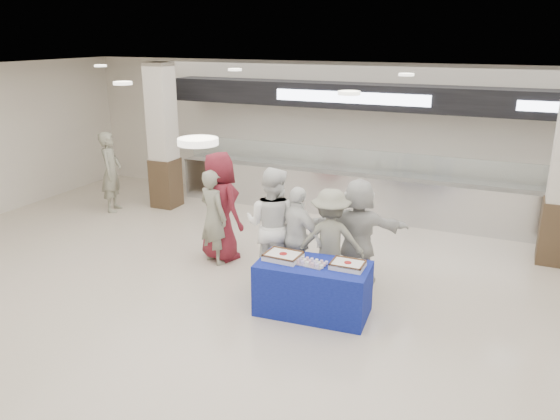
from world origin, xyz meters
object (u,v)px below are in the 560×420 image
at_px(soldier_bg, 111,172).
at_px(display_table, 313,288).
at_px(soldier_b, 330,241).
at_px(cupcake_tray, 312,263).
at_px(sheet_cake_left, 283,256).
at_px(civilian_maroon, 220,207).
at_px(sheet_cake_right, 348,264).
at_px(civilian_white, 358,232).
at_px(chef_tall, 272,225).
at_px(soldier_a, 213,217).
at_px(chef_short, 297,237).

bearing_deg(soldier_bg, display_table, -136.17).
bearing_deg(soldier_b, cupcake_tray, 71.68).
height_order(sheet_cake_left, civilian_maroon, civilian_maroon).
bearing_deg(sheet_cake_right, cupcake_tray, -168.27).
bearing_deg(civilian_white, soldier_b, 39.70).
height_order(display_table, soldier_b, soldier_b).
xyz_separation_m(cupcake_tray, chef_tall, (-0.97, 0.81, 0.14)).
bearing_deg(soldier_bg, cupcake_tray, -136.45).
height_order(display_table, soldier_bg, soldier_bg).
xyz_separation_m(display_table, civilian_maroon, (-2.17, 1.21, 0.58)).
distance_m(display_table, cupcake_tray, 0.41).
relative_size(soldier_a, soldier_b, 1.02).
height_order(cupcake_tray, soldier_b, soldier_b).
distance_m(civilian_white, soldier_bg, 6.16).
xyz_separation_m(sheet_cake_left, cupcake_tray, (0.44, -0.01, -0.02)).
relative_size(chef_short, soldier_b, 0.99).
xyz_separation_m(sheet_cake_left, chef_tall, (-0.53, 0.80, 0.12)).
distance_m(sheet_cake_left, cupcake_tray, 0.44).
xyz_separation_m(civilian_maroon, chef_short, (1.63, -0.48, -0.15)).
bearing_deg(sheet_cake_left, chef_tall, 123.81).
height_order(sheet_cake_left, chef_tall, chef_tall).
bearing_deg(chef_tall, display_table, 139.65).
relative_size(chef_short, civilian_white, 0.94).
height_order(sheet_cake_left, chef_short, chef_short).
bearing_deg(soldier_a, sheet_cake_right, -177.26).
distance_m(sheet_cake_left, soldier_b, 0.90).
xyz_separation_m(sheet_cake_left, soldier_bg, (-5.28, 2.64, 0.08)).
relative_size(sheet_cake_right, soldier_bg, 0.26).
distance_m(soldier_a, civilian_white, 2.47).
bearing_deg(sheet_cake_left, sheet_cake_right, 5.26).
distance_m(display_table, chef_short, 1.00).
xyz_separation_m(chef_tall, soldier_bg, (-4.74, 1.84, -0.04)).
relative_size(sheet_cake_left, soldier_a, 0.31).
distance_m(sheet_cake_left, civilian_white, 1.44).
xyz_separation_m(sheet_cake_right, civilian_white, (-0.20, 1.16, 0.05)).
bearing_deg(chef_tall, soldier_b, 177.85).
height_order(chef_tall, chef_short, chef_tall).
height_order(sheet_cake_right, soldier_a, soldier_a).
relative_size(cupcake_tray, civilian_maroon, 0.20).
distance_m(display_table, civilian_maroon, 2.55).
xyz_separation_m(sheet_cake_right, soldier_b, (-0.50, 0.71, 0.01)).
bearing_deg(display_table, civilian_white, 73.18).
height_order(sheet_cake_left, soldier_b, soldier_b).
bearing_deg(soldier_bg, soldier_a, -136.00).
distance_m(civilian_maroon, soldier_b, 2.19).
xyz_separation_m(cupcake_tray, chef_short, (-0.53, 0.76, 0.02)).
bearing_deg(civilian_maroon, sheet_cake_left, 168.04).
bearing_deg(display_table, sheet_cake_left, 177.60).
height_order(sheet_cake_right, cupcake_tray, sheet_cake_right).
height_order(chef_short, soldier_bg, soldier_bg).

